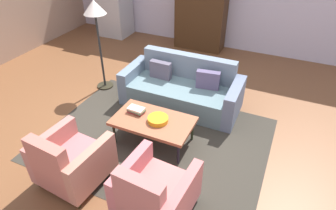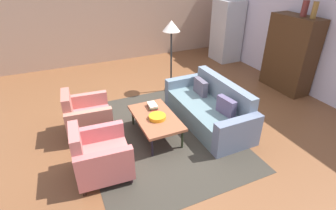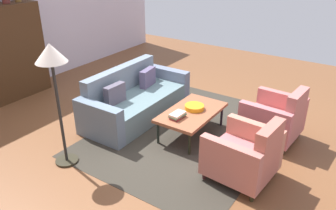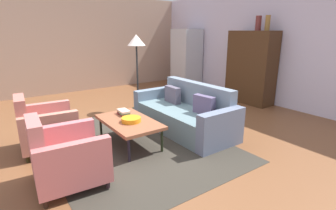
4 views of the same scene
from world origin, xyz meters
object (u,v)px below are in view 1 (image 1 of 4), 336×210
at_px(coffee_table, 153,122).
at_px(book_stack, 136,110).
at_px(fruit_bowl, 158,119).
at_px(refrigerator, 113,1).
at_px(floor_lamp, 95,16).
at_px(couch, 183,89).
at_px(armchair_left, 70,163).
at_px(armchair_right, 153,195).
at_px(cabinet, 201,12).

xyz_separation_m(coffee_table, book_stack, (-0.32, 0.06, 0.08)).
bearing_deg(fruit_bowl, book_stack, 171.10).
distance_m(refrigerator, floor_lamp, 2.96).
distance_m(couch, fruit_bowl, 1.20).
relative_size(armchair_left, floor_lamp, 0.51).
relative_size(armchair_left, fruit_bowl, 2.85).
xyz_separation_m(couch, book_stack, (-0.32, -1.12, 0.17)).
height_order(couch, floor_lamp, floor_lamp).
height_order(coffee_table, armchair_left, armchair_left).
height_order(armchair_left, armchair_right, same).
distance_m(fruit_bowl, book_stack, 0.41).
xyz_separation_m(armchair_left, fruit_bowl, (0.69, 1.17, 0.11)).
height_order(couch, armchair_right, armchair_right).
bearing_deg(refrigerator, fruit_bowl, -49.41).
xyz_separation_m(armchair_left, cabinet, (0.03, 4.91, 0.56)).
height_order(coffee_table, cabinet, cabinet).
height_order(armchair_left, book_stack, armchair_left).
height_order(armchair_left, floor_lamp, floor_lamp).
bearing_deg(armchair_left, coffee_table, 67.27).
distance_m(coffee_table, cabinet, 3.83).
bearing_deg(cabinet, book_stack, -86.05).
bearing_deg(coffee_table, cabinet, 98.75).
relative_size(fruit_bowl, book_stack, 1.10).
distance_m(fruit_bowl, floor_lamp, 2.27).
xyz_separation_m(coffee_table, armchair_left, (-0.61, -1.17, -0.04)).
bearing_deg(armchair_left, refrigerator, 121.56).
xyz_separation_m(cabinet, floor_lamp, (-1.08, -2.67, 0.54)).
bearing_deg(refrigerator, coffee_table, -50.16).
xyz_separation_m(fruit_bowl, floor_lamp, (-1.74, 1.08, 0.99)).
relative_size(armchair_right, refrigerator, 0.48).
bearing_deg(armchair_left, fruit_bowl, 64.23).
relative_size(couch, coffee_table, 1.76).
xyz_separation_m(armchair_left, book_stack, (0.28, 1.23, 0.11)).
bearing_deg(book_stack, cabinet, 93.95).
bearing_deg(cabinet, armchair_right, -76.58).
distance_m(couch, floor_lamp, 2.02).
distance_m(coffee_table, armchair_left, 1.31).
bearing_deg(floor_lamp, armchair_left, -64.93).
bearing_deg(refrigerator, couch, -38.94).
bearing_deg(floor_lamp, refrigerator, 118.35).
height_order(armchair_right, fruit_bowl, armchair_right).
bearing_deg(floor_lamp, book_stack, -37.23).
distance_m(couch, book_stack, 1.18).
distance_m(coffee_table, armchair_right, 1.31).
bearing_deg(couch, armchair_left, 75.15).
xyz_separation_m(couch, refrigerator, (-3.04, 2.46, 0.64)).
bearing_deg(armchair_right, armchair_left, -176.06).
distance_m(armchair_left, refrigerator, 5.42).
relative_size(coffee_table, refrigerator, 0.65).
height_order(couch, coffee_table, couch).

